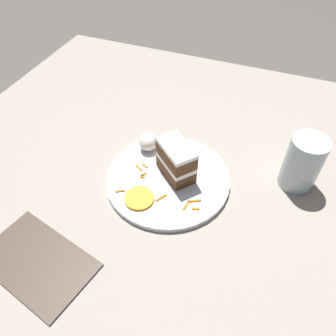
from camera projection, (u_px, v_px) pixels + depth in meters
The scene contains 9 objects.
ground_plane at pixel (175, 175), 0.77m from camera, with size 6.00×6.00×0.00m, color #4C4742.
dining_table at pixel (175, 171), 0.76m from camera, with size 1.01×1.15×0.03m, color gray.
plate at pixel (168, 179), 0.72m from camera, with size 0.27×0.27×0.01m, color silver.
cake_slice at pixel (176, 160), 0.69m from camera, with size 0.10×0.10×0.08m.
cream_dollop at pixel (148, 142), 0.76m from camera, with size 0.05×0.04×0.04m, color white.
orange_garnish at pixel (139, 198), 0.67m from camera, with size 0.06×0.06×0.01m, color orange.
carrot_shreds_scatter at pixel (160, 188), 0.69m from camera, with size 0.10×0.18×0.00m.
drinking_glass at pixel (301, 166), 0.68m from camera, with size 0.08×0.08×0.12m.
menu_card at pixel (37, 262), 0.58m from camera, with size 0.13×0.20×0.00m, color #423328.
Camera 1 is at (0.49, 0.17, 0.57)m, focal length 35.00 mm.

